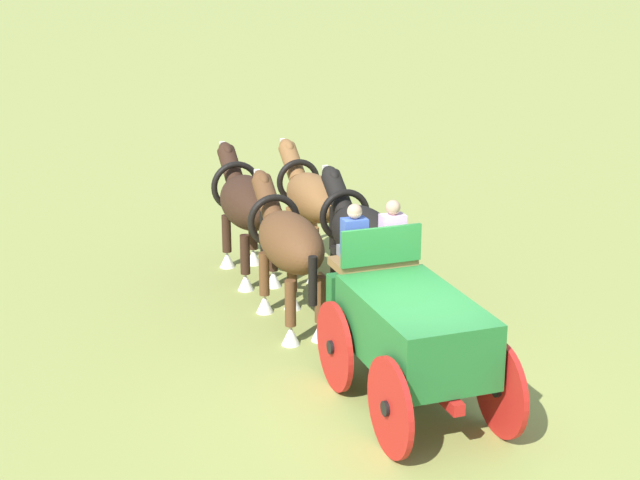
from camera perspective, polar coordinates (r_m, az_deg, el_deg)
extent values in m
plane|color=olive|center=(14.09, 5.32, -9.70)|extent=(220.00, 220.00, 0.00)
cube|color=#236B2D|center=(13.58, 5.46, -5.15)|extent=(2.85, 2.29, 0.91)
cube|color=brown|center=(14.68, 3.07, -1.23)|extent=(1.02, 1.36, 0.12)
cube|color=#236B2D|center=(15.23, 2.45, -2.90)|extent=(0.68, 1.10, 0.60)
cube|color=#236B2D|center=(14.32, 3.55, -0.33)|extent=(0.57, 1.15, 0.55)
cube|color=red|center=(13.80, 5.40, -7.27)|extent=(2.57, 1.29, 0.16)
cylinder|color=red|center=(14.36, 0.85, -6.15)|extent=(1.23, 0.62, 1.32)
cylinder|color=black|center=(14.36, 0.85, -6.15)|extent=(0.26, 0.25, 0.20)
cylinder|color=red|center=(14.94, 6.54, -5.29)|extent=(1.23, 0.62, 1.32)
cylinder|color=black|center=(14.94, 6.54, -5.29)|extent=(0.26, 0.25, 0.20)
cylinder|color=red|center=(12.69, 4.04, -9.59)|extent=(1.23, 0.62, 1.32)
cylinder|color=black|center=(12.69, 4.04, -9.59)|extent=(0.26, 0.25, 0.20)
cylinder|color=red|center=(13.34, 10.32, -8.42)|extent=(1.23, 0.62, 1.32)
cylinder|color=black|center=(13.34, 10.32, -8.42)|extent=(0.26, 0.25, 0.20)
cylinder|color=brown|center=(15.94, 1.56, -3.47)|extent=(2.41, 1.17, 0.10)
cube|color=slate|center=(14.64, 1.80, -0.70)|extent=(0.50, 0.46, 0.16)
cube|color=#334C99|center=(14.45, 1.98, 0.19)|extent=(0.37, 0.43, 0.55)
sphere|color=tan|center=(14.34, 2.00, 1.66)|extent=(0.22, 0.22, 0.22)
cube|color=#2D2D33|center=(14.86, 3.97, -0.45)|extent=(0.50, 0.46, 0.16)
cube|color=silver|center=(14.67, 4.18, 0.43)|extent=(0.37, 0.43, 0.55)
sphere|color=tan|center=(14.56, 4.22, 1.88)|extent=(0.22, 0.22, 0.22)
ellipsoid|color=brown|center=(16.28, -1.69, -0.12)|extent=(2.29, 1.71, 0.92)
cylinder|color=brown|center=(17.12, -3.22, -1.96)|extent=(0.18, 0.18, 0.77)
cone|color=silver|center=(17.32, -3.19, -3.66)|extent=(0.30, 0.30, 0.33)
cylinder|color=brown|center=(17.26, -1.62, -1.77)|extent=(0.18, 0.18, 0.77)
cone|color=silver|center=(17.45, -1.60, -3.47)|extent=(0.30, 0.30, 0.33)
cylinder|color=brown|center=(15.81, -1.71, -3.65)|extent=(0.18, 0.18, 0.77)
cone|color=silver|center=(16.01, -1.69, -5.48)|extent=(0.30, 0.30, 0.33)
cylinder|color=brown|center=(15.96, 0.01, -3.43)|extent=(0.18, 0.18, 0.77)
cone|color=silver|center=(16.16, 0.01, -5.24)|extent=(0.30, 0.30, 0.33)
cylinder|color=brown|center=(17.37, -3.03, 2.38)|extent=(1.01, 0.72, 0.81)
ellipsoid|color=brown|center=(17.65, -3.39, 3.48)|extent=(0.65, 0.49, 0.32)
cube|color=silver|center=(17.91, -3.64, 3.69)|extent=(0.10, 0.12, 0.24)
torus|color=black|center=(17.11, -2.66, 1.12)|extent=(0.50, 0.91, 0.94)
cylinder|color=black|center=(15.39, -0.42, -2.36)|extent=(0.14, 0.14, 0.80)
ellipsoid|color=black|center=(16.71, 2.56, 0.28)|extent=(2.23, 1.68, 0.92)
cylinder|color=black|center=(17.49, 0.89, -1.54)|extent=(0.18, 0.18, 0.75)
cone|color=silver|center=(17.68, 0.88, -3.19)|extent=(0.30, 0.30, 0.32)
cylinder|color=black|center=(17.67, 2.42, -1.36)|extent=(0.18, 0.18, 0.75)
cone|color=silver|center=(17.85, 2.40, -2.99)|extent=(0.30, 0.30, 0.32)
cylinder|color=black|center=(16.25, 2.64, -3.10)|extent=(0.18, 0.18, 0.75)
cone|color=silver|center=(16.44, 2.61, -4.86)|extent=(0.30, 0.30, 0.32)
cylinder|color=black|center=(16.43, 4.27, -2.89)|extent=(0.18, 0.18, 0.75)
cone|color=silver|center=(16.63, 4.23, -4.63)|extent=(0.30, 0.30, 0.32)
cylinder|color=black|center=(17.75, 1.02, 2.67)|extent=(1.01, 0.72, 0.81)
ellipsoid|color=black|center=(18.02, 0.62, 3.75)|extent=(0.65, 0.49, 0.32)
cube|color=silver|center=(18.27, 0.31, 3.95)|extent=(0.10, 0.12, 0.24)
torus|color=black|center=(17.49, 1.44, 1.44)|extent=(0.50, 0.91, 0.94)
cylinder|color=black|center=(15.87, 3.99, -1.85)|extent=(0.14, 0.14, 0.80)
ellipsoid|color=#331E14|center=(18.67, -4.14, 2.16)|extent=(2.17, 1.69, 0.97)
cylinder|color=#331E14|center=(19.46, -5.39, 0.37)|extent=(0.18, 0.18, 0.74)
cone|color=silver|center=(19.62, -5.34, -1.12)|extent=(0.30, 0.30, 0.32)
cylinder|color=#331E14|center=(19.59, -3.87, 0.52)|extent=(0.18, 0.18, 0.74)
cone|color=silver|center=(19.75, -3.84, -0.95)|extent=(0.30, 0.30, 0.32)
cylinder|color=#331E14|center=(18.21, -4.33, -0.84)|extent=(0.18, 0.18, 0.74)
cone|color=silver|center=(18.38, -4.29, -2.41)|extent=(0.30, 0.30, 0.32)
cylinder|color=#331E14|center=(18.34, -2.72, -0.66)|extent=(0.18, 0.18, 0.74)
cone|color=silver|center=(18.52, -2.69, -2.22)|extent=(0.30, 0.30, 0.32)
cylinder|color=#331E14|center=(19.73, -5.14, 4.20)|extent=(1.01, 0.72, 0.81)
ellipsoid|color=#331E14|center=(20.02, -5.43, 5.15)|extent=(0.65, 0.49, 0.32)
cube|color=silver|center=(20.29, -5.63, 5.31)|extent=(0.10, 0.12, 0.24)
torus|color=black|center=(19.46, -4.84, 3.10)|extent=(0.52, 0.95, 1.00)
cylinder|color=black|center=(17.81, -3.24, 0.41)|extent=(0.14, 0.14, 0.80)
ellipsoid|color=brown|center=(19.05, -0.37, 2.45)|extent=(2.24, 1.65, 0.87)
cylinder|color=brown|center=(19.84, -1.71, 0.83)|extent=(0.18, 0.18, 0.76)
cone|color=silver|center=(20.01, -1.69, -0.66)|extent=(0.30, 0.30, 0.33)
cylinder|color=brown|center=(19.99, -0.40, 0.96)|extent=(0.18, 0.18, 0.76)
cone|color=silver|center=(20.15, -0.40, -0.52)|extent=(0.30, 0.30, 0.33)
cylinder|color=brown|center=(18.53, -0.33, -0.40)|extent=(0.18, 0.18, 0.76)
cone|color=silver|center=(18.71, -0.32, -1.98)|extent=(0.30, 0.30, 0.33)
cylinder|color=brown|center=(18.69, 1.06, -0.25)|extent=(0.18, 0.18, 0.76)
cone|color=silver|center=(18.86, 1.05, -1.82)|extent=(0.30, 0.30, 0.33)
cylinder|color=brown|center=(20.15, -1.59, 4.44)|extent=(1.01, 0.72, 0.81)
ellipsoid|color=brown|center=(20.43, -1.92, 5.36)|extent=(0.65, 0.49, 0.32)
cube|color=silver|center=(20.69, -2.16, 5.52)|extent=(0.10, 0.12, 0.24)
torus|color=black|center=(19.87, -1.26, 3.40)|extent=(0.48, 0.87, 0.90)
cylinder|color=black|center=(18.15, 0.76, 0.69)|extent=(0.14, 0.14, 0.80)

